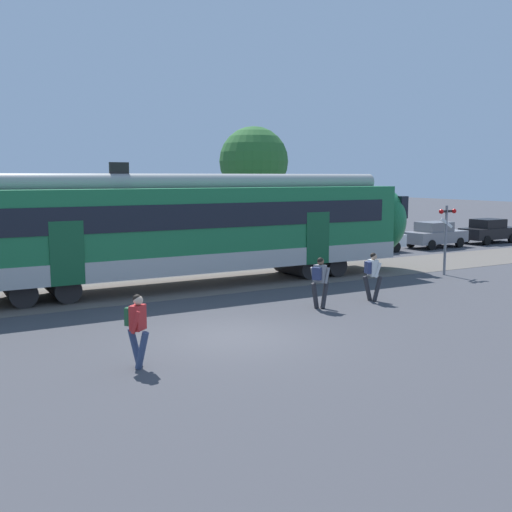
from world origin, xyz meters
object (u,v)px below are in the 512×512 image
Objects in this scene: pedestrian_red at (137,324)px; pedestrian_grey at (320,278)px; parked_car_black at (489,231)px; parked_car_white at (369,238)px; parked_car_grey at (435,235)px; crossing_signal at (446,229)px; pedestrian_white at (372,272)px.

pedestrian_red and pedestrian_grey have the same top height.
parked_car_black is at bearing 26.80° from pedestrian_grey.
pedestrian_red is at bearing -143.03° from parked_car_white.
crossing_signal reaches higher than parked_car_grey.
parked_car_black is (27.60, 13.33, -0.21)m from pedestrian_red.
pedestrian_grey reaches higher than parked_car_grey.
parked_car_black is (18.33, 10.29, -0.21)m from pedestrian_white.
pedestrian_grey is 0.41× the size of parked_car_white.
pedestrian_grey is 0.41× the size of parked_car_black.
pedestrian_grey is 1.00× the size of pedestrian_white.
pedestrian_red is 0.56× the size of crossing_signal.
crossing_signal is at bearing 18.06° from pedestrian_grey.
pedestrian_grey reaches higher than parked_car_white.
pedestrian_red is at bearing -154.22° from parked_car_black.
crossing_signal reaches higher than pedestrian_grey.
pedestrian_red is 0.41× the size of parked_car_grey.
parked_car_grey is at bearing -178.74° from parked_car_black.
parked_car_white is at bearing 50.50° from pedestrian_white.
pedestrian_white is at bearing 2.91° from pedestrian_grey.
crossing_signal reaches higher than parked_car_white.
pedestrian_grey is at bearing -161.94° from crossing_signal.
pedestrian_grey is at bearing -177.09° from pedestrian_white.
parked_car_black is at bearing 25.78° from pedestrian_red.
pedestrian_grey is 18.81m from parked_car_grey.
pedestrian_red reaches higher than parked_car_black.
pedestrian_red is 0.41× the size of parked_car_black.
pedestrian_red is at bearing -159.84° from crossing_signal.
parked_car_black is 14.26m from crossing_signal.
parked_car_white is (8.55, 10.37, -0.21)m from pedestrian_white.
pedestrian_red is 7.59m from pedestrian_grey.
pedestrian_red reaches higher than parked_car_white.
parked_car_white is (10.82, 10.49, -0.21)m from pedestrian_grey.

